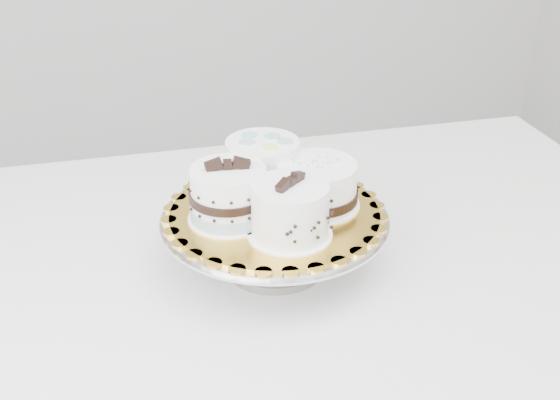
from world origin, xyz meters
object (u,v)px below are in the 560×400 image
object	(u,v)px
cake_banded	(229,196)
cake_ribbon	(317,186)
cake_stand	(275,231)
cake_board	(275,213)
cake_dots	(263,166)
table	(289,292)
cake_swirl	(290,212)

from	to	relation	value
cake_banded	cake_ribbon	size ratio (longest dim) A/B	0.88
cake_stand	cake_banded	bearing A→B (deg)	175.25
cake_banded	cake_ribbon	xyz separation A→B (m)	(0.13, -0.01, -0.00)
cake_board	cake_ribbon	size ratio (longest dim) A/B	2.12
cake_board	cake_dots	distance (m)	0.08
cake_board	cake_banded	xyz separation A→B (m)	(-0.07, 0.01, 0.04)
table	cake_dots	size ratio (longest dim) A/B	10.05
cake_swirl	cake_dots	distance (m)	0.14
cake_board	cake_swirl	distance (m)	0.08
table	cake_ribbon	bearing A→B (deg)	-26.15
table	cake_dots	distance (m)	0.21
cake_stand	cake_dots	world-z (taller)	cake_dots
table	cake_swirl	size ratio (longest dim) A/B	9.62
cake_swirl	cake_dots	world-z (taller)	cake_swirl
cake_stand	cake_swirl	xyz separation A→B (m)	(-0.00, -0.07, 0.07)
cake_board	cake_banded	distance (m)	0.08
table	cake_ribbon	distance (m)	0.20
cake_banded	cake_dots	size ratio (longest dim) A/B	0.92
cake_swirl	cake_dots	size ratio (longest dim) A/B	1.04
cake_swirl	cake_dots	bearing A→B (deg)	52.30
cake_stand	cake_swirl	world-z (taller)	cake_swirl
cake_swirl	cake_dots	xyz separation A→B (m)	(0.01, 0.14, 0.00)
table	cake_banded	world-z (taller)	cake_banded
cake_board	cake_stand	bearing A→B (deg)	63.43
cake_stand	cake_ribbon	distance (m)	0.09
table	cake_dots	xyz separation A→B (m)	(-0.02, 0.05, 0.20)
cake_banded	cake_ribbon	bearing A→B (deg)	9.07
cake_swirl	cake_banded	bearing A→B (deg)	97.31
cake_swirl	cake_banded	size ratio (longest dim) A/B	1.14
cake_stand	table	bearing A→B (deg)	34.17
cake_swirl	cake_banded	distance (m)	0.10
cake_banded	cake_dots	xyz separation A→B (m)	(0.07, 0.06, 0.01)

